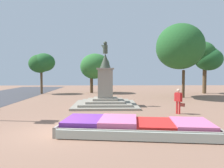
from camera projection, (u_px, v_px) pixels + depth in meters
ground_plane at (57, 132)px, 10.20m from camera, size 77.39×77.39×0.00m
flower_planter at (135, 127)px, 9.99m from camera, size 7.27×3.54×0.66m
statue_monument at (105, 94)px, 18.36m from camera, size 5.24×5.24×5.39m
pedestrian_with_handbag at (179, 100)px, 14.66m from camera, size 0.59×0.55×1.69m
park_tree_far_left at (205, 56)px, 29.07m from camera, size 4.54×4.15×6.97m
park_tree_behind_statue at (181, 48)px, 24.23m from camera, size 5.78×6.91×8.03m
park_tree_far_right at (42, 63)px, 28.68m from camera, size 3.38×3.00×5.36m
park_tree_street_side at (95, 66)px, 30.08m from camera, size 4.06×4.21×5.46m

